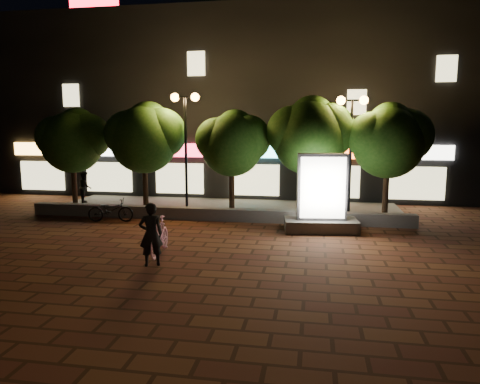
% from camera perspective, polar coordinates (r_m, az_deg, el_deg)
% --- Properties ---
extents(ground, '(80.00, 80.00, 0.00)m').
position_cam_1_polar(ground, '(14.38, -7.09, -7.00)').
color(ground, brown).
rests_on(ground, ground).
extents(retaining_wall, '(16.00, 0.45, 0.50)m').
position_cam_1_polar(retaining_wall, '(18.08, -3.46, -2.91)').
color(retaining_wall, slate).
rests_on(retaining_wall, ground).
extents(sidewalk, '(16.00, 5.00, 0.08)m').
position_cam_1_polar(sidewalk, '(20.52, -1.87, -2.12)').
color(sidewalk, slate).
rests_on(sidewalk, ground).
extents(building_block, '(28.00, 8.12, 11.30)m').
position_cam_1_polar(building_block, '(26.58, 0.91, 11.05)').
color(building_block, black).
rests_on(building_block, ground).
extents(tree_far_left, '(3.36, 2.80, 4.63)m').
position_cam_1_polar(tree_far_left, '(21.71, -20.89, 6.55)').
color(tree_far_left, black).
rests_on(tree_far_left, sidewalk).
extents(tree_left, '(3.60, 3.00, 4.89)m').
position_cam_1_polar(tree_left, '(20.16, -12.24, 7.24)').
color(tree_left, black).
rests_on(tree_left, sidewalk).
extents(tree_mid, '(3.24, 2.70, 4.50)m').
position_cam_1_polar(tree_mid, '(19.05, -0.91, 6.68)').
color(tree_mid, black).
rests_on(tree_mid, sidewalk).
extents(tree_right, '(3.72, 3.10, 5.07)m').
position_cam_1_polar(tree_right, '(18.72, 9.17, 7.61)').
color(tree_right, black).
rests_on(tree_right, sidewalk).
extents(tree_far_right, '(3.48, 2.90, 4.76)m').
position_cam_1_polar(tree_far_right, '(18.96, 18.93, 6.67)').
color(tree_far_right, black).
rests_on(tree_far_right, sidewalk).
extents(street_lamp_left, '(1.26, 0.36, 5.18)m').
position_cam_1_polar(street_lamp_left, '(19.27, -7.14, 9.05)').
color(street_lamp_left, black).
rests_on(street_lamp_left, sidewalk).
extents(street_lamp_right, '(1.26, 0.36, 4.98)m').
position_cam_1_polar(street_lamp_right, '(18.51, 14.34, 8.46)').
color(street_lamp_right, black).
rests_on(street_lamp_right, sidewalk).
extents(ad_kiosk, '(2.78, 1.61, 2.87)m').
position_cam_1_polar(ad_kiosk, '(16.31, 10.58, -1.05)').
color(ad_kiosk, slate).
rests_on(ad_kiosk, ground).
extents(scooter_pink, '(0.69, 1.91, 1.13)m').
position_cam_1_polar(scooter_pink, '(13.45, -10.45, -5.70)').
color(scooter_pink, '#F5A0CC').
rests_on(scooter_pink, ground).
extents(rider, '(0.77, 0.68, 1.78)m').
position_cam_1_polar(rider, '(12.36, -11.55, -5.42)').
color(rider, black).
rests_on(rider, ground).
extents(scooter_parked, '(1.93, 0.92, 0.97)m').
position_cam_1_polar(scooter_parked, '(18.46, -16.53, -2.27)').
color(scooter_parked, black).
rests_on(scooter_parked, ground).
extents(pedestrian, '(0.87, 0.94, 1.55)m').
position_cam_1_polar(pedestrian, '(23.12, -19.54, 0.64)').
color(pedestrian, black).
rests_on(pedestrian, sidewalk).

